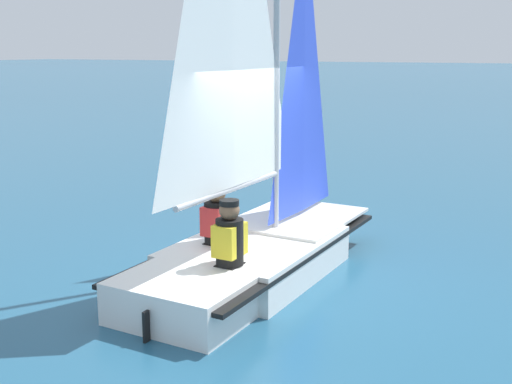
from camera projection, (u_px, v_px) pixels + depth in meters
ground_plane at (256, 274)px, 7.92m from camera, size 260.00×260.00×0.00m
sailboat_main at (255, 206)px, 7.71m from camera, size 4.27×1.73×6.06m
sailor_helm at (217, 229)px, 7.66m from camera, size 0.35×0.31×1.16m
sailor_crew at (230, 248)px, 6.88m from camera, size 0.35×0.31×1.16m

